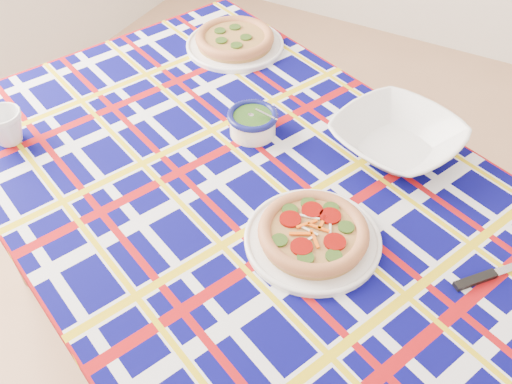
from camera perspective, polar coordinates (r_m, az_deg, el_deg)
The scene contains 8 objects.
floor at distance 1.89m, azimuth 11.66°, elevation -17.14°, with size 4.00×4.00×0.00m, color tan.
dining_table at distance 1.33m, azimuth -0.07°, elevation -2.27°, with size 1.82×1.51×0.73m.
tablecloth at distance 1.31m, azimuth -0.07°, elevation -1.55°, with size 1.60×1.01×0.10m, color #05044F, non-canonical shape.
main_focaccia_plate at distance 1.16m, azimuth 5.75°, elevation -4.05°, with size 0.29×0.29×0.06m, color #AB783C, non-canonical shape.
pesto_bowl at distance 1.41m, azimuth -0.34°, elevation 7.11°, with size 0.13×0.13×0.07m, color #1A3B10, non-canonical shape.
serving_bowl at distance 1.40m, azimuth 13.91°, elevation 5.24°, with size 0.29×0.29×0.07m, color white.
second_focaccia_plate at distance 1.75m, azimuth -2.13°, elevation 15.04°, with size 0.30×0.30×0.05m, color #AB783C, non-canonical shape.
mug at distance 1.51m, azimuth -23.74°, elevation 5.96°, with size 0.09×0.09×0.09m, color white.
Camera 1 is at (0.09, -0.93, 1.64)m, focal length 40.00 mm.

